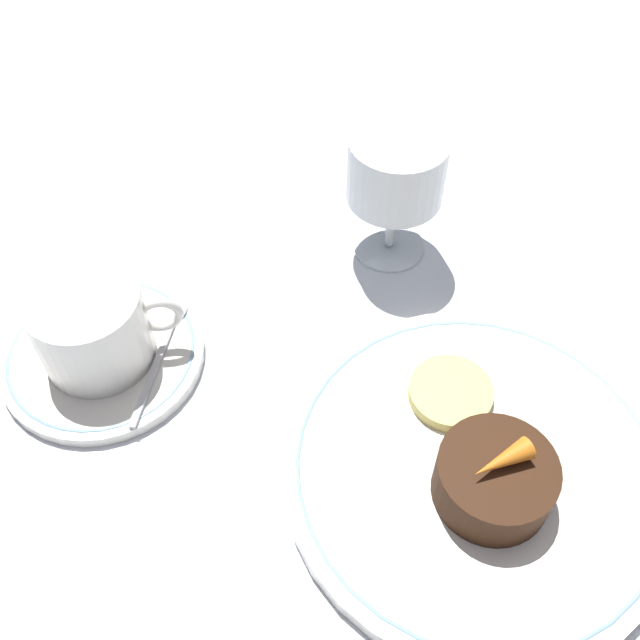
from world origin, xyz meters
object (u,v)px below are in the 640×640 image
at_px(dinner_plate, 476,469).
at_px(dessert_cake, 494,479).
at_px(coffee_cup, 91,325).
at_px(wine_glass, 396,175).

height_order(dinner_plate, dessert_cake, dessert_cake).
distance_m(coffee_cup, wine_glass, 0.26).
relative_size(dinner_plate, wine_glass, 2.29).
distance_m(dinner_plate, wine_glass, 0.24).
bearing_deg(coffee_cup, dessert_cake, -32.29).
xyz_separation_m(wine_glass, dessert_cake, (0.01, -0.24, -0.05)).
height_order(dinner_plate, wine_glass, wine_glass).
xyz_separation_m(dinner_plate, coffee_cup, (-0.26, 0.14, 0.04)).
height_order(coffee_cup, wine_glass, wine_glass).
bearing_deg(dinner_plate, wine_glass, 92.54).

